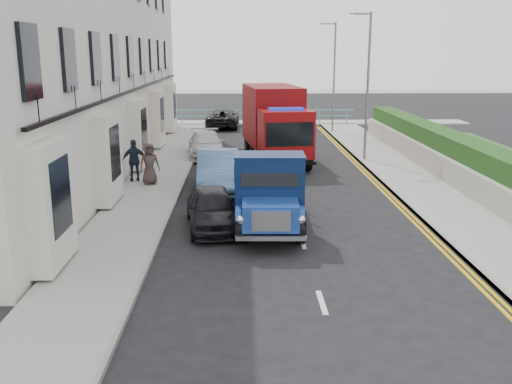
# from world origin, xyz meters

# --- Properties ---
(ground) EXTENTS (120.00, 120.00, 0.00)m
(ground) POSITION_xyz_m (0.00, 0.00, 0.00)
(ground) COLOR black
(ground) RESTS_ON ground
(pavement_west) EXTENTS (2.40, 38.00, 0.12)m
(pavement_west) POSITION_xyz_m (-5.20, 9.00, 0.06)
(pavement_west) COLOR gray
(pavement_west) RESTS_ON ground
(pavement_east) EXTENTS (2.60, 38.00, 0.12)m
(pavement_east) POSITION_xyz_m (5.30, 9.00, 0.06)
(pavement_east) COLOR gray
(pavement_east) RESTS_ON ground
(promenade) EXTENTS (30.00, 2.50, 0.12)m
(promenade) POSITION_xyz_m (0.00, 29.00, 0.06)
(promenade) COLOR gray
(promenade) RESTS_ON ground
(sea_plane) EXTENTS (120.00, 120.00, 0.00)m
(sea_plane) POSITION_xyz_m (0.00, 60.00, 0.00)
(sea_plane) COLOR slate
(sea_plane) RESTS_ON ground
(terrace_west) EXTENTS (6.31, 30.20, 14.25)m
(terrace_west) POSITION_xyz_m (-9.47, 13.00, 7.17)
(terrace_west) COLOR silver
(terrace_west) RESTS_ON ground
(garden_east) EXTENTS (1.45, 28.00, 1.75)m
(garden_east) POSITION_xyz_m (7.21, 9.00, 0.90)
(garden_east) COLOR #B2AD9E
(garden_east) RESTS_ON ground
(seafront_railing) EXTENTS (13.00, 0.08, 1.11)m
(seafront_railing) POSITION_xyz_m (0.00, 28.20, 0.58)
(seafront_railing) COLOR #59B2A5
(seafront_railing) RESTS_ON ground
(lamp_mid) EXTENTS (1.23, 0.18, 7.00)m
(lamp_mid) POSITION_xyz_m (4.18, 14.00, 4.00)
(lamp_mid) COLOR slate
(lamp_mid) RESTS_ON ground
(lamp_far) EXTENTS (1.23, 0.18, 7.00)m
(lamp_far) POSITION_xyz_m (4.18, 24.00, 4.00)
(lamp_far) COLOR slate
(lamp_far) RESTS_ON ground
(bedford_lorry) EXTENTS (2.11, 5.06, 2.36)m
(bedford_lorry) POSITION_xyz_m (-0.90, 2.81, 1.09)
(bedford_lorry) COLOR black
(bedford_lorry) RESTS_ON ground
(red_lorry) EXTENTS (3.12, 7.06, 3.58)m
(red_lorry) POSITION_xyz_m (-0.08, 14.42, 1.91)
(red_lorry) COLOR black
(red_lorry) RESTS_ON ground
(parked_car_front) EXTENTS (1.94, 3.82, 1.25)m
(parked_car_front) POSITION_xyz_m (-2.60, 3.36, 0.62)
(parked_car_front) COLOR black
(parked_car_front) RESTS_ON ground
(parked_car_mid) EXTENTS (1.84, 4.66, 1.51)m
(parked_car_mid) POSITION_xyz_m (-2.60, 8.29, 0.75)
(parked_car_mid) COLOR #4E75A8
(parked_car_mid) RESTS_ON ground
(parked_car_rear) EXTENTS (2.19, 4.47, 1.25)m
(parked_car_rear) POSITION_xyz_m (-3.49, 15.41, 0.63)
(parked_car_rear) COLOR silver
(parked_car_rear) RESTS_ON ground
(seafront_car_left) EXTENTS (2.30, 4.74, 1.30)m
(seafront_car_left) POSITION_xyz_m (-2.99, 26.82, 0.65)
(seafront_car_left) COLOR black
(seafront_car_left) RESTS_ON ground
(seafront_car_right) EXTENTS (2.51, 4.50, 1.45)m
(seafront_car_right) POSITION_xyz_m (1.15, 26.50, 0.72)
(seafront_car_right) COLOR #A0A0A5
(seafront_car_right) RESTS_ON ground
(pedestrian_west_near) EXTENTS (1.07, 0.66, 1.70)m
(pedestrian_west_near) POSITION_xyz_m (-6.00, 9.39, 0.97)
(pedestrian_west_near) COLOR #1A222F
(pedestrian_west_near) RESTS_ON pavement_west
(pedestrian_west_far) EXTENTS (0.93, 0.79, 1.63)m
(pedestrian_west_far) POSITION_xyz_m (-5.32, 8.84, 0.93)
(pedestrian_west_far) COLOR #3B302A
(pedestrian_west_far) RESTS_ON pavement_west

